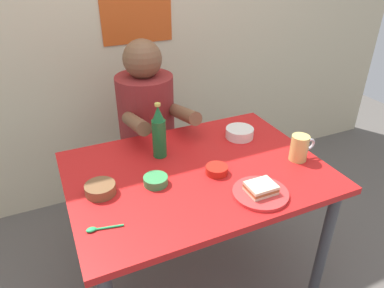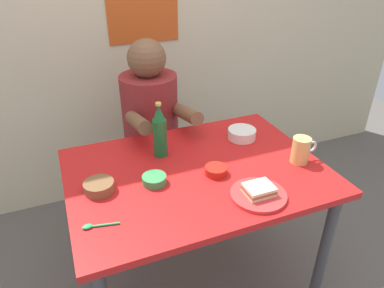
{
  "view_description": "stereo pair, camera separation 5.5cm",
  "coord_description": "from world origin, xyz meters",
  "px_view_note": "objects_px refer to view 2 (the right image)",
  "views": [
    {
      "loc": [
        -0.55,
        -1.16,
        1.6
      ],
      "look_at": [
        0.0,
        0.05,
        0.84
      ],
      "focal_mm": 33.06,
      "sensor_mm": 36.0,
      "label": 1
    },
    {
      "loc": [
        -0.5,
        -1.18,
        1.6
      ],
      "look_at": [
        0.0,
        0.05,
        0.84
      ],
      "focal_mm": 33.06,
      "sensor_mm": 36.0,
      "label": 2
    }
  ],
  "objects_px": {
    "beer_bottle": "(160,132)",
    "sambal_bowl_red": "(216,170)",
    "sandwich": "(259,190)",
    "beer_mug": "(301,150)",
    "person_seated": "(150,111)",
    "plate_orange": "(258,195)",
    "stool": "(154,170)",
    "dining_table": "(196,186)"
  },
  "relations": [
    {
      "from": "plate_orange",
      "to": "beer_bottle",
      "type": "relative_size",
      "value": 0.84
    },
    {
      "from": "stool",
      "to": "sandwich",
      "type": "distance_m",
      "value": 1.01
    },
    {
      "from": "stool",
      "to": "plate_orange",
      "type": "distance_m",
      "value": 1.0
    },
    {
      "from": "stool",
      "to": "sambal_bowl_red",
      "type": "distance_m",
      "value": 0.81
    },
    {
      "from": "person_seated",
      "to": "beer_bottle",
      "type": "xyz_separation_m",
      "value": [
        -0.08,
        -0.45,
        0.09
      ]
    },
    {
      "from": "stool",
      "to": "sambal_bowl_red",
      "type": "xyz_separation_m",
      "value": [
        0.09,
        -0.69,
        0.41
      ]
    },
    {
      "from": "beer_bottle",
      "to": "sambal_bowl_red",
      "type": "bearing_deg",
      "value": -54.17
    },
    {
      "from": "sandwich",
      "to": "beer_bottle",
      "type": "relative_size",
      "value": 0.42
    },
    {
      "from": "sandwich",
      "to": "beer_mug",
      "type": "distance_m",
      "value": 0.34
    },
    {
      "from": "dining_table",
      "to": "sambal_bowl_red",
      "type": "relative_size",
      "value": 11.46
    },
    {
      "from": "stool",
      "to": "sandwich",
      "type": "xyz_separation_m",
      "value": [
        0.18,
        -0.9,
        0.42
      ]
    },
    {
      "from": "person_seated",
      "to": "plate_orange",
      "type": "xyz_separation_m",
      "value": [
        0.18,
        -0.88,
        -0.02
      ]
    },
    {
      "from": "person_seated",
      "to": "sambal_bowl_red",
      "type": "height_order",
      "value": "person_seated"
    },
    {
      "from": "sandwich",
      "to": "beer_bottle",
      "type": "bearing_deg",
      "value": 120.38
    },
    {
      "from": "stool",
      "to": "beer_mug",
      "type": "height_order",
      "value": "beer_mug"
    },
    {
      "from": "beer_mug",
      "to": "person_seated",
      "type": "bearing_deg",
      "value": 123.19
    },
    {
      "from": "stool",
      "to": "plate_orange",
      "type": "height_order",
      "value": "plate_orange"
    },
    {
      "from": "beer_mug",
      "to": "beer_bottle",
      "type": "xyz_separation_m",
      "value": [
        -0.56,
        0.29,
        0.06
      ]
    },
    {
      "from": "plate_orange",
      "to": "sandwich",
      "type": "height_order",
      "value": "sandwich"
    },
    {
      "from": "beer_mug",
      "to": "stool",
      "type": "bearing_deg",
      "value": 122.79
    },
    {
      "from": "sambal_bowl_red",
      "to": "person_seated",
      "type": "bearing_deg",
      "value": 97.57
    },
    {
      "from": "stool",
      "to": "sambal_bowl_red",
      "type": "relative_size",
      "value": 4.69
    },
    {
      "from": "beer_mug",
      "to": "beer_bottle",
      "type": "bearing_deg",
      "value": 152.7
    },
    {
      "from": "sandwich",
      "to": "sambal_bowl_red",
      "type": "relative_size",
      "value": 1.15
    },
    {
      "from": "beer_mug",
      "to": "sambal_bowl_red",
      "type": "height_order",
      "value": "beer_mug"
    },
    {
      "from": "dining_table",
      "to": "beer_mug",
      "type": "relative_size",
      "value": 8.73
    },
    {
      "from": "beer_bottle",
      "to": "plate_orange",
      "type": "bearing_deg",
      "value": -59.62
    },
    {
      "from": "person_seated",
      "to": "sandwich",
      "type": "distance_m",
      "value": 0.9
    },
    {
      "from": "dining_table",
      "to": "sandwich",
      "type": "xyz_separation_m",
      "value": [
        0.15,
        -0.27,
        0.13
      ]
    },
    {
      "from": "stool",
      "to": "plate_orange",
      "type": "xyz_separation_m",
      "value": [
        0.18,
        -0.9,
        0.4
      ]
    },
    {
      "from": "dining_table",
      "to": "stool",
      "type": "bearing_deg",
      "value": 92.39
    },
    {
      "from": "stool",
      "to": "beer_bottle",
      "type": "relative_size",
      "value": 1.72
    },
    {
      "from": "person_seated",
      "to": "beer_mug",
      "type": "height_order",
      "value": "person_seated"
    },
    {
      "from": "beer_mug",
      "to": "beer_bottle",
      "type": "distance_m",
      "value": 0.63
    },
    {
      "from": "person_seated",
      "to": "beer_mug",
      "type": "bearing_deg",
      "value": -56.81
    },
    {
      "from": "dining_table",
      "to": "beer_mug",
      "type": "xyz_separation_m",
      "value": [
        0.45,
        -0.12,
        0.15
      ]
    },
    {
      "from": "plate_orange",
      "to": "sambal_bowl_red",
      "type": "xyz_separation_m",
      "value": [
        -0.09,
        0.2,
        0.01
      ]
    },
    {
      "from": "plate_orange",
      "to": "beer_bottle",
      "type": "distance_m",
      "value": 0.52
    },
    {
      "from": "sandwich",
      "to": "plate_orange",
      "type": "bearing_deg",
      "value": 0.0
    },
    {
      "from": "person_seated",
      "to": "beer_bottle",
      "type": "relative_size",
      "value": 2.75
    },
    {
      "from": "beer_mug",
      "to": "sambal_bowl_red",
      "type": "bearing_deg",
      "value": 172.28
    },
    {
      "from": "plate_orange",
      "to": "beer_bottle",
      "type": "height_order",
      "value": "beer_bottle"
    }
  ]
}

